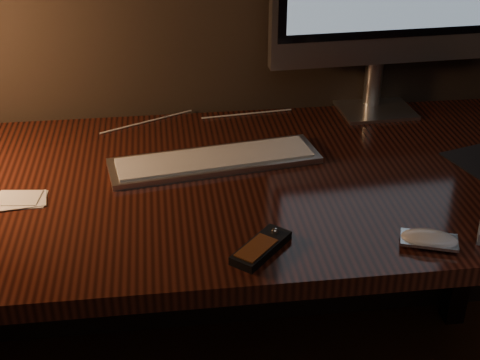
{
  "coord_description": "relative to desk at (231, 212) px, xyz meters",
  "views": [
    {
      "loc": [
        -0.15,
        0.59,
        1.45
      ],
      "look_at": [
        -0.0,
        1.73,
        0.81
      ],
      "focal_mm": 50.0,
      "sensor_mm": 36.0,
      "label": 1
    }
  ],
  "objects": [
    {
      "name": "papers",
      "position": [
        -0.45,
        -0.11,
        0.13
      ],
      "size": [
        0.11,
        0.07,
        0.01
      ],
      "primitive_type": "cube",
      "rotation": [
        0.0,
        0.0,
        -0.02
      ],
      "color": "white",
      "rests_on": "desk"
    },
    {
      "name": "keyboard",
      "position": [
        -0.04,
        0.01,
        0.14
      ],
      "size": [
        0.49,
        0.2,
        0.02
      ],
      "primitive_type": "cube",
      "rotation": [
        0.0,
        0.0,
        0.15
      ],
      "color": "silver",
      "rests_on": "desk"
    },
    {
      "name": "cable",
      "position": [
        -0.06,
        0.26,
        0.13
      ],
      "size": [
        0.49,
        0.13,
        0.0
      ],
      "primitive_type": "cylinder",
      "rotation": [
        0.0,
        1.57,
        0.25
      ],
      "color": "white",
      "rests_on": "desk"
    },
    {
      "name": "media_remote",
      "position": [
        0.01,
        -0.35,
        0.14
      ],
      "size": [
        0.13,
        0.13,
        0.03
      ],
      "rotation": [
        0.0,
        0.0,
        0.84
      ],
      "color": "black",
      "rests_on": "desk"
    },
    {
      "name": "desk",
      "position": [
        0.0,
        0.0,
        0.0
      ],
      "size": [
        1.6,
        0.75,
        0.75
      ],
      "color": "#3B150D",
      "rests_on": "ground"
    },
    {
      "name": "mouse",
      "position": [
        0.33,
        -0.37,
        0.14
      ],
      "size": [
        0.12,
        0.09,
        0.02
      ],
      "primitive_type": "ellipsoid",
      "rotation": [
        0.0,
        0.0,
        -0.35
      ],
      "color": "white",
      "rests_on": "desk"
    }
  ]
}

